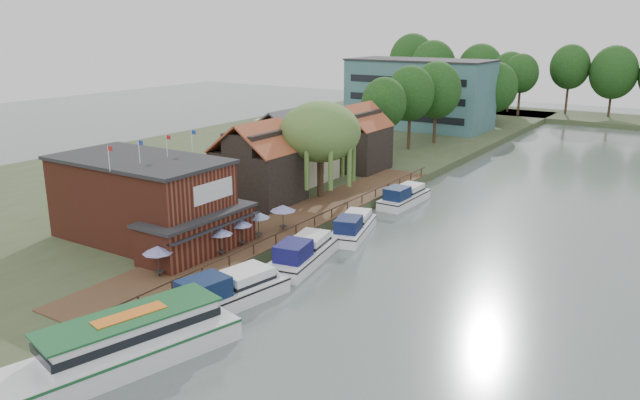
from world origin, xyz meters
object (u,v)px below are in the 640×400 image
Objects in this scene: cottage_c at (357,137)px; cruiser_0 at (228,288)px; hotel_block at (419,93)px; pub at (157,202)px; umbrella_1 at (221,242)px; tour_boat at (120,342)px; umbrella_0 at (158,261)px; umbrella_3 at (259,225)px; cottage_b at (291,145)px; willow at (320,150)px; umbrella_2 at (241,233)px; cottage_a at (258,162)px; swan at (155,320)px; umbrella_4 at (283,218)px; cruiser_2 at (353,224)px; cruiser_1 at (303,250)px; cruiser_3 at (404,194)px.

cottage_c is 40.58m from cruiser_0.
pub is at bearing -83.57° from hotel_block.
tour_boat is at bearing -69.79° from umbrella_1.
umbrella_3 is at bearing 86.07° from umbrella_0.
cottage_b reaches higher than cruiser_0.
willow is (7.50, -5.00, 0.96)m from cottage_b.
umbrella_0 reaches higher than tour_boat.
hotel_block reaches higher than umbrella_3.
cottage_c is 3.58× the size of umbrella_3.
umbrella_1 is at bearing 124.99° from tour_boat.
umbrella_2 is (10.59, -22.02, -2.96)m from cottage_b.
tour_boat is (13.06, -29.30, -3.68)m from cottage_a.
pub is 18.96m from tour_boat.
umbrella_1 is 5.40× the size of swan.
umbrella_1 and umbrella_4 have the same top height.
pub is at bearing -90.00° from cottage_c.
cruiser_2 is at bearing 101.32° from cruiser_0.
cottage_b is at bearing 106.70° from cottage_a.
cruiser_2 is at bearing 80.79° from cruiser_1.
tour_boat is (20.06, -85.30, -5.58)m from hotel_block.
umbrella_2 is at bearing 91.67° from umbrella_1.
tour_boat is at bearing -74.23° from umbrella_3.
pub is 8.42× the size of umbrella_3.
cottage_c is 24.06m from cruiser_2.
umbrella_0 is at bearing -71.79° from cottage_a.
swan is (2.91, -12.45, -2.07)m from umbrella_2.
umbrella_3 is (-0.12, 2.51, 0.00)m from umbrella_2.
umbrella_3 is at bearing 40.32° from pub.
cottage_a is 19.03m from cottage_c.
cottage_b is at bearing 99.09° from pub.
umbrella_0 is 1.00× the size of umbrella_2.
cottage_c reaches higher than umbrella_4.
cottage_c is 3.58× the size of umbrella_1.
pub reaches higher than tour_boat.
umbrella_1 is 0.23× the size of cruiser_1.
cruiser_1 is at bearing 59.55° from umbrella_0.
umbrella_1 is 6.77m from cruiser_1.
umbrella_3 is 5.39m from cruiser_1.
cottage_a is at bearing 117.61° from umbrella_1.
cruiser_3 is at bearing 80.59° from umbrella_0.
umbrella_1 is at bearing -92.50° from umbrella_4.
tour_boat is at bearing -99.34° from cruiser_1.
cruiser_1 is at bearing -52.22° from cottage_b.
cottage_b is at bearing 123.51° from umbrella_4.
cruiser_3 is 0.66× the size of tour_boat.
cruiser_0 is (4.71, -13.00, -0.99)m from umbrella_4.
cottage_c reaches higher than swan.
cottage_c is at bearing 98.26° from umbrella_0.
umbrella_2 is at bearing 84.07° from umbrella_0.
tour_boat is at bearing -75.99° from willow.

